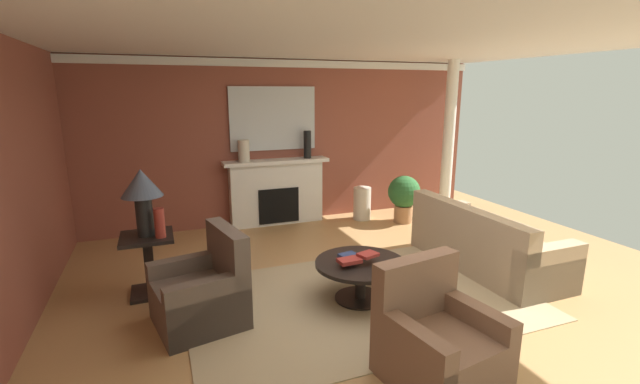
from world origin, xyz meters
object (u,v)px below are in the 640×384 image
at_px(coffee_table, 361,271).
at_px(armchair_near_window, 203,294).
at_px(sofa, 483,246).
at_px(armchair_facing_fireplace, 438,345).
at_px(vase_mantel_left, 244,151).
at_px(fireplace, 277,193).
at_px(mantel_mirror, 273,119).
at_px(vase_tall_corner, 362,203).
at_px(potted_plant, 404,195).
at_px(side_table, 149,261).
at_px(vase_mantel_right, 307,145).
at_px(table_lamp, 142,190).
at_px(vase_on_side_table, 160,223).

bearing_deg(coffee_table, armchair_near_window, 175.69).
relative_size(sofa, armchair_facing_fireplace, 2.22).
height_order(sofa, coffee_table, sofa).
distance_m(coffee_table, vase_mantel_left, 3.23).
distance_m(fireplace, mantel_mirror, 1.28).
bearing_deg(vase_tall_corner, armchair_facing_fireplace, -108.64).
bearing_deg(coffee_table, potted_plant, 49.64).
bearing_deg(mantel_mirror, potted_plant, -21.85).
distance_m(side_table, vase_mantel_right, 3.44).
distance_m(fireplace, sofa, 3.47).
height_order(table_lamp, vase_on_side_table, table_lamp).
bearing_deg(mantel_mirror, vase_on_side_table, -129.56).
bearing_deg(potted_plant, fireplace, 161.05).
xyz_separation_m(fireplace, mantel_mirror, (0.00, 0.12, 1.27)).
bearing_deg(potted_plant, vase_mantel_right, 156.56).
distance_m(mantel_mirror, coffee_table, 3.51).
bearing_deg(fireplace, armchair_near_window, -118.05).
bearing_deg(vase_tall_corner, armchair_near_window, -139.27).
xyz_separation_m(table_lamp, vase_mantel_left, (1.51, 2.02, 0.09)).
bearing_deg(sofa, vase_mantel_right, 117.65).
distance_m(fireplace, vase_mantel_right, 1.00).
bearing_deg(vase_mantel_right, armchair_facing_fireplace, -96.00).
bearing_deg(vase_tall_corner, sofa, -78.66).
bearing_deg(vase_on_side_table, vase_mantel_right, 41.04).
height_order(armchair_near_window, vase_mantel_left, vase_mantel_left).
bearing_deg(table_lamp, vase_on_side_table, -38.66).
height_order(vase_tall_corner, potted_plant, potted_plant).
xyz_separation_m(armchair_near_window, side_table, (-0.49, 0.87, 0.09)).
distance_m(fireplace, vase_on_side_table, 2.92).
bearing_deg(coffee_table, table_lamp, 155.42).
relative_size(mantel_mirror, side_table, 2.11).
distance_m(mantel_mirror, sofa, 3.87).
bearing_deg(vase_on_side_table, sofa, -9.21).
bearing_deg(armchair_facing_fireplace, side_table, 131.46).
height_order(table_lamp, potted_plant, table_lamp).
distance_m(armchair_facing_fireplace, potted_plant, 4.28).
height_order(mantel_mirror, table_lamp, mantel_mirror).
relative_size(armchair_near_window, vase_mantel_right, 2.01).
height_order(side_table, vase_tall_corner, side_table).
bearing_deg(armchair_near_window, vase_mantel_right, 53.78).
bearing_deg(vase_on_side_table, coffee_table, -23.37).
bearing_deg(vase_mantel_left, vase_mantel_right, 0.00).
bearing_deg(vase_mantel_left, armchair_near_window, -109.37).
relative_size(side_table, table_lamp, 0.93).
relative_size(armchair_facing_fireplace, side_table, 1.36).
distance_m(fireplace, armchair_near_window, 3.34).
bearing_deg(vase_mantel_left, table_lamp, -126.75).
bearing_deg(armchair_near_window, coffee_table, -4.31).
bearing_deg(side_table, table_lamp, -90.00).
bearing_deg(armchair_facing_fireplace, mantel_mirror, 91.03).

